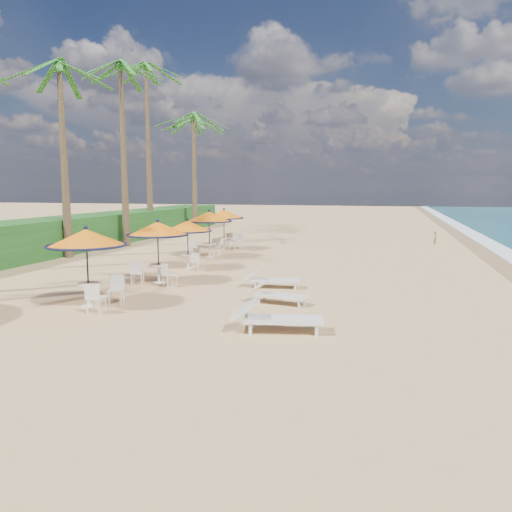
{
  "coord_description": "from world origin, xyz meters",
  "views": [
    {
      "loc": [
        3.3,
        -12.19,
        3.42
      ],
      "look_at": [
        -0.79,
        3.29,
        1.2
      ],
      "focal_mm": 35.0,
      "sensor_mm": 36.0,
      "label": 1
    }
  ],
  "objects_px": {
    "station_0": "(89,245)",
    "lounger_mid": "(275,294)",
    "station_3": "(209,221)",
    "station_4": "(225,219)",
    "lounger_far": "(270,279)",
    "station_2": "(189,231)",
    "station_1": "(157,235)",
    "lounger_near": "(274,317)"
  },
  "relations": [
    {
      "from": "station_0",
      "to": "lounger_mid",
      "type": "xyz_separation_m",
      "value": [
        5.05,
        1.72,
        -1.49
      ]
    },
    {
      "from": "station_3",
      "to": "lounger_mid",
      "type": "xyz_separation_m",
      "value": [
        5.29,
        -8.74,
        -1.48
      ]
    },
    {
      "from": "station_4",
      "to": "lounger_far",
      "type": "relative_size",
      "value": 1.16
    },
    {
      "from": "station_0",
      "to": "lounger_mid",
      "type": "relative_size",
      "value": 1.27
    },
    {
      "from": "station_2",
      "to": "station_4",
      "type": "distance_m",
      "value": 6.8
    },
    {
      "from": "station_2",
      "to": "station_4",
      "type": "relative_size",
      "value": 0.93
    },
    {
      "from": "station_2",
      "to": "station_1",
      "type": "bearing_deg",
      "value": -87.66
    },
    {
      "from": "station_1",
      "to": "lounger_far",
      "type": "xyz_separation_m",
      "value": [
        4.05,
        0.23,
        -1.43
      ]
    },
    {
      "from": "station_2",
      "to": "station_4",
      "type": "xyz_separation_m",
      "value": [
        -0.62,
        6.77,
        0.05
      ]
    },
    {
      "from": "station_4",
      "to": "lounger_near",
      "type": "bearing_deg",
      "value": -67.63
    },
    {
      "from": "station_2",
      "to": "station_3",
      "type": "relative_size",
      "value": 0.91
    },
    {
      "from": "station_0",
      "to": "lounger_far",
      "type": "distance_m",
      "value": 6.07
    },
    {
      "from": "station_0",
      "to": "station_2",
      "type": "xyz_separation_m",
      "value": [
        0.17,
        6.93,
        -0.16
      ]
    },
    {
      "from": "station_4",
      "to": "lounger_near",
      "type": "xyz_separation_m",
      "value": [
        6.1,
        -14.82,
        -1.3
      ]
    },
    {
      "from": "station_2",
      "to": "lounger_mid",
      "type": "relative_size",
      "value": 1.15
    },
    {
      "from": "station_2",
      "to": "lounger_near",
      "type": "distance_m",
      "value": 9.82
    },
    {
      "from": "station_1",
      "to": "station_4",
      "type": "relative_size",
      "value": 1.01
    },
    {
      "from": "station_1",
      "to": "station_2",
      "type": "xyz_separation_m",
      "value": [
        -0.13,
        3.19,
        -0.13
      ]
    },
    {
      "from": "station_1",
      "to": "station_4",
      "type": "height_order",
      "value": "station_1"
    },
    {
      "from": "station_2",
      "to": "lounger_near",
      "type": "xyz_separation_m",
      "value": [
        5.48,
        -8.05,
        -1.25
      ]
    },
    {
      "from": "lounger_near",
      "to": "station_2",
      "type": "bearing_deg",
      "value": 113.41
    },
    {
      "from": "lounger_near",
      "to": "lounger_far",
      "type": "distance_m",
      "value": 5.25
    },
    {
      "from": "lounger_near",
      "to": "lounger_mid",
      "type": "distance_m",
      "value": 2.91
    },
    {
      "from": "station_3",
      "to": "lounger_mid",
      "type": "bearing_deg",
      "value": -58.82
    },
    {
      "from": "station_2",
      "to": "lounger_mid",
      "type": "xyz_separation_m",
      "value": [
        4.88,
        -5.2,
        -1.32
      ]
    },
    {
      "from": "station_0",
      "to": "station_2",
      "type": "relative_size",
      "value": 1.1
    },
    {
      "from": "station_4",
      "to": "lounger_mid",
      "type": "xyz_separation_m",
      "value": [
        5.5,
        -11.97,
        -1.37
      ]
    },
    {
      "from": "station_3",
      "to": "lounger_near",
      "type": "bearing_deg",
      "value": -63.06
    },
    {
      "from": "station_2",
      "to": "lounger_far",
      "type": "relative_size",
      "value": 1.07
    },
    {
      "from": "station_1",
      "to": "lounger_far",
      "type": "height_order",
      "value": "station_1"
    },
    {
      "from": "station_2",
      "to": "lounger_near",
      "type": "relative_size",
      "value": 0.94
    },
    {
      "from": "station_0",
      "to": "station_4",
      "type": "distance_m",
      "value": 13.7
    },
    {
      "from": "station_1",
      "to": "station_2",
      "type": "height_order",
      "value": "station_1"
    },
    {
      "from": "lounger_mid",
      "to": "lounger_near",
      "type": "bearing_deg",
      "value": -68.34
    },
    {
      "from": "lounger_near",
      "to": "lounger_mid",
      "type": "relative_size",
      "value": 1.23
    },
    {
      "from": "lounger_mid",
      "to": "station_3",
      "type": "bearing_deg",
      "value": 130.95
    },
    {
      "from": "lounger_mid",
      "to": "lounger_far",
      "type": "height_order",
      "value": "lounger_far"
    },
    {
      "from": "station_2",
      "to": "lounger_near",
      "type": "bearing_deg",
      "value": -55.76
    },
    {
      "from": "lounger_far",
      "to": "station_4",
      "type": "bearing_deg",
      "value": 108.4
    },
    {
      "from": "station_1",
      "to": "lounger_near",
      "type": "relative_size",
      "value": 1.01
    },
    {
      "from": "lounger_near",
      "to": "lounger_far",
      "type": "height_order",
      "value": "lounger_near"
    },
    {
      "from": "station_0",
      "to": "station_1",
      "type": "relative_size",
      "value": 1.02
    }
  ]
}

